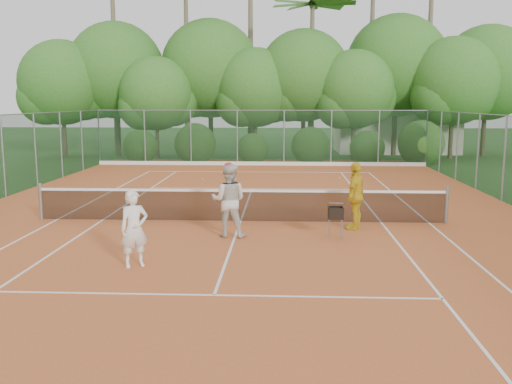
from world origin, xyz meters
TOP-DOWN VIEW (x-y plane):
  - ground at (0.00, 0.00)m, footprint 120.00×120.00m
  - clay_court at (0.00, 0.00)m, footprint 18.00×36.00m
  - club_building at (9.00, 24.00)m, footprint 8.00×5.00m
  - tennis_net at (0.00, 0.00)m, footprint 11.97×0.10m
  - player_white at (-1.91, -4.64)m, footprint 0.71×0.63m
  - player_center_grp at (-0.16, -1.82)m, footprint 0.98×0.79m
  - player_yellow at (3.24, -0.79)m, footprint 0.86×1.18m
  - ball_hopper at (2.60, -1.94)m, footprint 0.36×0.36m
  - stray_ball_a at (-2.37, 8.93)m, footprint 0.07×0.07m
  - stray_ball_b at (-1.12, 9.96)m, footprint 0.07×0.07m
  - stray_ball_c at (3.83, 9.57)m, footprint 0.07×0.07m
  - court_markings at (0.00, 0.00)m, footprint 11.03×23.83m
  - fence_back at (0.00, 15.00)m, footprint 18.07×0.07m
  - tropical_treeline at (1.43, 20.22)m, footprint 32.10×8.49m

SIDE VIEW (x-z plane):
  - ground at x=0.00m, z-range 0.00..0.00m
  - clay_court at x=0.00m, z-range 0.00..0.02m
  - court_markings at x=0.00m, z-range 0.02..0.03m
  - stray_ball_a at x=-2.37m, z-range 0.02..0.09m
  - stray_ball_b at x=-1.12m, z-range 0.02..0.09m
  - stray_ball_c at x=3.83m, z-range 0.02..0.09m
  - tennis_net at x=0.00m, z-range -0.02..1.08m
  - ball_hopper at x=2.60m, z-range 0.26..1.09m
  - player_white at x=-1.91m, z-range 0.02..1.66m
  - player_yellow at x=3.24m, z-range 0.02..1.88m
  - player_center_grp at x=-0.16m, z-range 0.01..1.95m
  - club_building at x=9.00m, z-range 0.00..3.00m
  - fence_back at x=0.00m, z-range 0.02..3.02m
  - tropical_treeline at x=1.43m, z-range -2.40..12.63m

